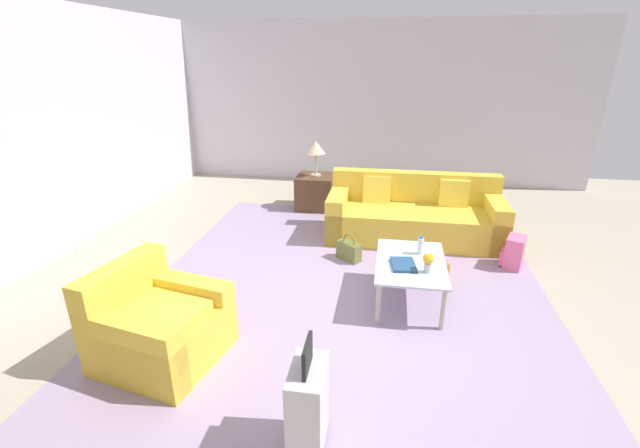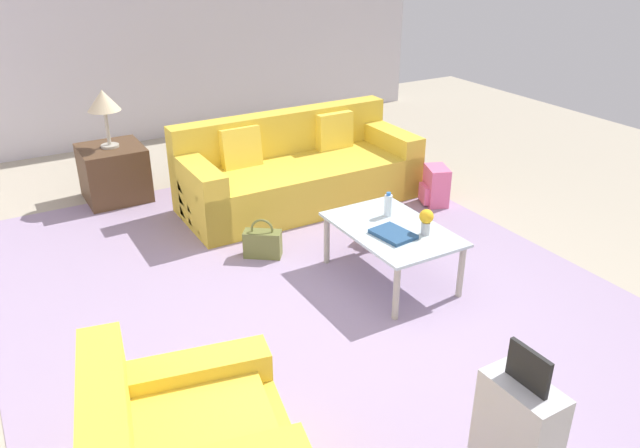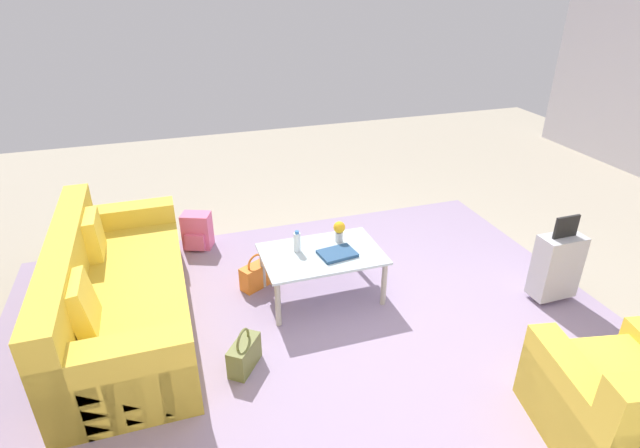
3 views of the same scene
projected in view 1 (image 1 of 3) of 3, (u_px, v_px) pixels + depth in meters
The scene contains 15 objects.
ground_plane at pixel (358, 316), 4.31m from camera, with size 12.00×12.00×0.00m, color #A89E89.
wall_right at pixel (382, 105), 8.38m from camera, with size 0.12×8.00×3.10m, color silver.
area_rug at pixel (345, 285), 4.89m from camera, with size 5.20×4.40×0.01m, color #9984A3.
couch at pixel (413, 216), 6.12m from camera, with size 0.98×2.39×0.88m.
armchair at pixel (155, 327), 3.65m from camera, with size 1.06×1.08×0.84m.
coffee_table at pixel (410, 266), 4.45m from camera, with size 1.08×0.71×0.46m.
water_bottle at pixel (421, 246), 4.56m from camera, with size 0.06×0.06×0.20m.
coffee_table_book at pixel (403, 265), 4.33m from camera, with size 0.32×0.23×0.03m, color navy.
flower_vase at pixel (428, 261), 4.16m from camera, with size 0.11×0.11×0.21m.
side_table at pixel (316, 192), 7.30m from camera, with size 0.62×0.62×0.57m, color #513823.
table_lamp at pixel (316, 148), 7.02m from camera, with size 0.32×0.32×0.58m.
suitcase_silver at pixel (308, 405), 2.74m from camera, with size 0.40×0.22×0.85m.
handbag_olive at pixel (349, 251), 5.45m from camera, with size 0.30×0.34×0.36m.
handbag_orange at pixel (436, 268), 5.00m from camera, with size 0.35×0.28×0.36m.
backpack_pink at pixel (514, 253), 5.25m from camera, with size 0.35×0.33×0.40m.
Camera 1 is at (-3.68, -0.23, 2.45)m, focal length 24.00 mm.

